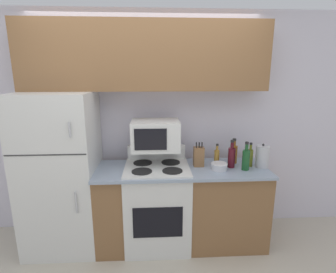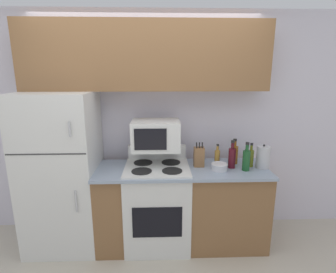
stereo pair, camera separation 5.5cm
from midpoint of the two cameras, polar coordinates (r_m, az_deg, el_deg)
ground_plane at (r=2.99m, az=-4.00°, el=-25.13°), size 12.00×12.00×0.00m
wall_back at (r=3.11m, az=-3.96°, el=2.53°), size 8.00×0.05×2.55m
lower_cabinets at (r=3.00m, az=3.48°, el=-14.75°), size 1.81×0.63×0.89m
refrigerator at (r=3.04m, az=-21.54°, el=-7.13°), size 0.75×0.71×1.69m
upper_cabinets at (r=2.87m, az=-4.35°, el=16.97°), size 2.56×0.33×0.70m
stove at (r=2.97m, az=-1.78°, el=-14.56°), size 0.68×0.61×1.07m
microwave at (r=2.79m, az=-2.14°, el=0.32°), size 0.51×0.38×0.31m
knife_block at (r=2.84m, az=7.31°, el=-4.39°), size 0.11×0.09×0.27m
bowl at (r=2.78m, az=11.67°, el=-6.44°), size 0.17×0.17×0.07m
bottle_vinegar at (r=2.90m, az=11.18°, el=-4.44°), size 0.06×0.06×0.24m
bottle_wine_green at (r=2.82m, az=17.22°, el=-4.80°), size 0.08×0.08×0.30m
bottle_whiskey at (r=3.00m, az=14.73°, el=-3.67°), size 0.08×0.08×0.28m
bottle_olive_oil at (r=2.96m, az=18.07°, el=-4.36°), size 0.06×0.06×0.26m
bottle_wine_red at (r=2.86m, az=14.29°, el=-4.37°), size 0.08×0.08×0.30m
kettle at (r=2.95m, az=20.49°, el=-4.24°), size 0.14×0.14×0.26m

